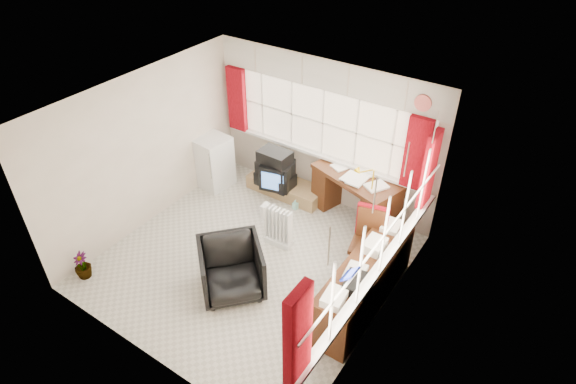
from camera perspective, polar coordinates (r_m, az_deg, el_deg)
name	(u,v)px	position (r m, az deg, el deg)	size (l,w,h in m)	color
ground	(252,261)	(7.28, -4.30, -8.15)	(4.00, 4.00, 0.00)	beige
room_walls	(247,178)	(6.34, -4.90, 1.68)	(4.00, 4.00, 4.00)	beige
window_back	(321,151)	(8.00, 3.91, 4.84)	(3.70, 0.12, 3.60)	beige
window_right	(377,267)	(5.92, 10.55, -8.71)	(0.12, 3.70, 3.60)	beige
curtains	(342,170)	(6.59, 6.47, 2.57)	(3.83, 3.83, 1.15)	#9C0818
overhead_cabinets	(353,117)	(6.22, 7.65, 8.79)	(3.98, 3.98, 0.48)	silver
desk	(355,194)	(7.87, 8.00, -0.26)	(1.58, 1.10, 0.87)	#512813
desk_lamp	(373,175)	(7.19, 10.09, 1.95)	(0.16, 0.15, 0.39)	#DDB409
task_chair	(369,239)	(6.86, 9.54, -5.49)	(0.54, 0.56, 1.08)	black
office_chair	(232,269)	(6.64, -6.71, -9.06)	(0.83, 0.85, 0.77)	black
radiator	(279,230)	(7.38, -1.13, -4.51)	(0.45, 0.20, 0.66)	white
credenza	(364,282)	(6.50, 9.05, -10.46)	(0.50, 2.00, 0.85)	#512813
file_tray	(357,284)	(5.88, 8.17, -10.70)	(0.29, 0.37, 0.12)	black
tv_bench	(286,188)	(8.53, -0.25, 0.53)	(1.40, 0.50, 0.25)	tan
crt_tv	(277,174)	(8.23, -1.26, 2.10)	(0.61, 0.58, 0.46)	black
hifi_stack	(275,169)	(8.21, -1.54, 2.68)	(0.65, 0.42, 0.67)	black
mini_fridge	(213,162)	(8.69, -8.86, 3.58)	(0.62, 0.63, 0.95)	white
spray_bottle_a	(275,213)	(7.88, -1.58, -2.47)	(0.13, 0.13, 0.33)	silver
spray_bottle_b	(295,204)	(8.19, 0.87, -1.49)	(0.08, 0.08, 0.18)	#8DD3C7
flower_vase	(82,265)	(7.48, -23.19, -8.00)	(0.24, 0.24, 0.43)	black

